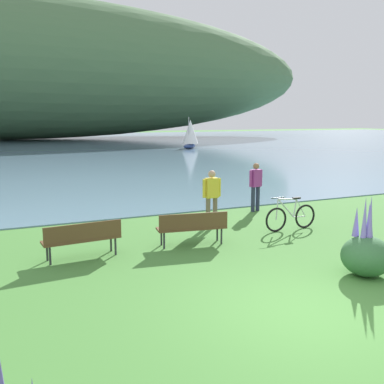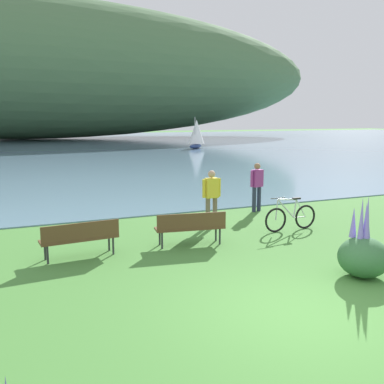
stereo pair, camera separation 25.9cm
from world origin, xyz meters
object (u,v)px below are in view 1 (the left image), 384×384
person_at_shoreline (256,184)px  bicycle_leaning_near_bench (291,217)px  person_on_the_grass (212,194)px  sailboat_nearest_to_shore (190,134)px  park_bench_near_camera (192,226)px  park_bench_further_along (82,237)px

person_at_shoreline → bicycle_leaning_near_bench: bearing=-99.8°
person_on_the_grass → sailboat_nearest_to_shore: size_ratio=0.52×
park_bench_near_camera → person_on_the_grass: (1.37, 1.65, 0.46)m
park_bench_further_along → bicycle_leaning_near_bench: 6.07m
park_bench_near_camera → bicycle_leaning_near_bench: 3.30m
park_bench_near_camera → bicycle_leaning_near_bench: bicycle_leaning_near_bench is taller
bicycle_leaning_near_bench → person_at_shoreline: 2.79m
person_at_shoreline → sailboat_nearest_to_shore: (10.62, 30.02, 0.62)m
park_bench_near_camera → person_at_shoreline: (3.75, 2.97, 0.46)m
park_bench_further_along → sailboat_nearest_to_shore: (17.14, 32.94, 1.08)m
person_on_the_grass → bicycle_leaning_near_bench: bearing=-35.6°
bicycle_leaning_near_bench → sailboat_nearest_to_shore: sailboat_nearest_to_shore is taller
park_bench_further_along → bicycle_leaning_near_bench: bearing=2.2°
bicycle_leaning_near_bench → sailboat_nearest_to_shore: (11.08, 32.71, 1.20)m
bicycle_leaning_near_bench → person_at_shoreline: bearing=80.2°
park_bench_further_along → park_bench_near_camera: bearing=-1.0°
park_bench_further_along → person_at_shoreline: 7.16m
park_bench_further_along → person_at_shoreline: (6.53, 2.92, 0.46)m
bicycle_leaning_near_bench → park_bench_further_along: bearing=-177.8°
park_bench_near_camera → sailboat_nearest_to_shore: (14.36, 32.99, 1.08)m
park_bench_near_camera → bicycle_leaning_near_bench: size_ratio=1.04×
person_at_shoreline → person_on_the_grass: size_ratio=1.00×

